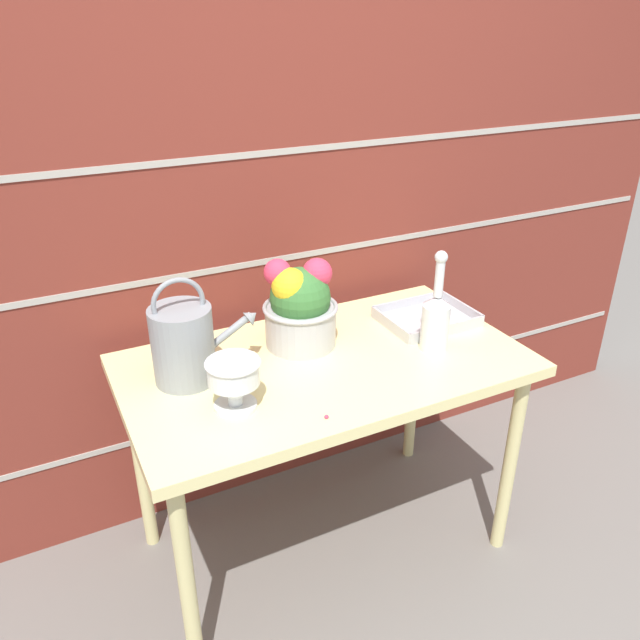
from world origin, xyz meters
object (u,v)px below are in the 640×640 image
at_px(wire_tray, 427,319).
at_px(crystal_pedestal_bowl, 234,377).
at_px(flower_planter, 300,306).
at_px(glass_decanter, 436,318).
at_px(watering_can, 184,343).

bearing_deg(wire_tray, crystal_pedestal_bowl, -165.61).
relative_size(flower_planter, wire_tray, 0.95).
xyz_separation_m(crystal_pedestal_bowl, glass_decanter, (0.66, 0.03, 0.01)).
relative_size(watering_can, glass_decanter, 0.99).
xyz_separation_m(glass_decanter, wire_tray, (0.09, 0.16, -0.10)).
bearing_deg(flower_planter, wire_tray, -6.16).
xyz_separation_m(flower_planter, wire_tray, (0.45, -0.05, -0.12)).
height_order(flower_planter, glass_decanter, glass_decanter).
height_order(flower_planter, wire_tray, flower_planter).
relative_size(watering_can, flower_planter, 1.12).
distance_m(watering_can, crystal_pedestal_bowl, 0.21).
height_order(watering_can, glass_decanter, glass_decanter).
xyz_separation_m(crystal_pedestal_bowl, wire_tray, (0.75, 0.19, -0.08)).
distance_m(crystal_pedestal_bowl, flower_planter, 0.39).
height_order(watering_can, crystal_pedestal_bowl, watering_can).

